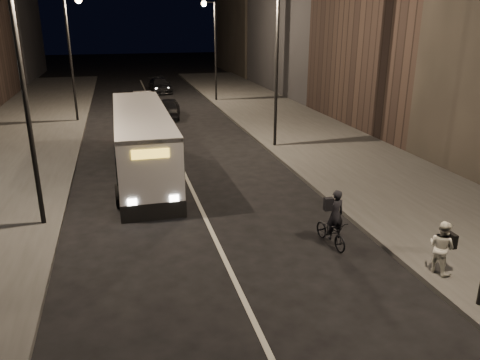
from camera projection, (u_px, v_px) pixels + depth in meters
ground at (226, 261)px, 14.06m from camera, size 180.00×180.00×0.00m
sidewalk_right at (309, 135)px, 28.86m from camera, size 7.00×70.00×0.16m
sidewalk_left at (11, 154)px, 24.81m from camera, size 7.00×70.00×0.16m
streetlight_right_mid at (272, 50)px, 24.55m from camera, size 1.20×0.44×8.12m
streetlight_right_far at (212, 38)px, 39.18m from camera, size 1.20×0.44×8.12m
streetlight_left_near at (30, 71)px, 14.69m from camera, size 1.20×0.44×8.12m
streetlight_left_far at (73, 43)px, 31.15m from camera, size 1.20×0.44×8.12m
city_bus at (142, 140)px, 21.46m from camera, size 2.64×11.16×3.00m
cyclist_on_bicycle at (332, 227)px, 14.84m from camera, size 0.78×1.75×1.95m
pedestrian_woman at (442, 247)px, 12.92m from camera, size 0.77×0.89×1.54m
car_near at (169, 108)px, 34.20m from camera, size 2.11×4.11×1.34m
car_mid at (143, 99)px, 38.17m from camera, size 1.51×4.17×1.37m
car_far at (160, 85)px, 45.96m from camera, size 2.21×4.77×1.35m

